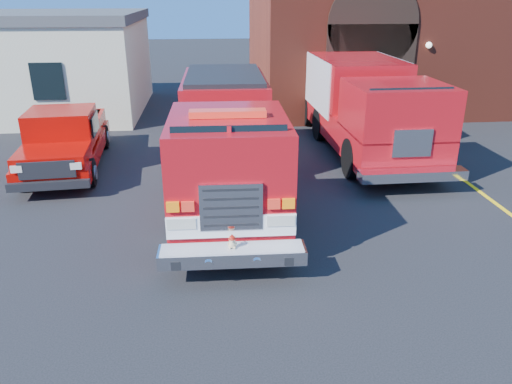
{
  "coord_description": "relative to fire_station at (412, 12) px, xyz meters",
  "views": [
    {
      "loc": [
        -0.89,
        -10.78,
        5.19
      ],
      "look_at": [
        0.0,
        -1.2,
        1.3
      ],
      "focal_mm": 35.0,
      "sensor_mm": 36.0,
      "label": 1
    }
  ],
  "objects": [
    {
      "name": "fire_station",
      "position": [
        0.0,
        0.0,
        0.0
      ],
      "size": [
        15.2,
        10.2,
        8.45
      ],
      "color": "maroon",
      "rests_on": "ground"
    },
    {
      "name": "parking_stripe_mid",
      "position": [
        -2.49,
        -9.98,
        -4.25
      ],
      "size": [
        0.12,
        3.0,
        0.01
      ],
      "primitive_type": "cube",
      "color": "yellow",
      "rests_on": "ground"
    },
    {
      "name": "pickup_truck",
      "position": [
        -14.4,
        -9.31,
        -3.36
      ],
      "size": [
        2.53,
        5.93,
        1.89
      ],
      "color": "black",
      "rests_on": "ground"
    },
    {
      "name": "secondary_truck",
      "position": [
        -4.6,
        -7.93,
        -2.63
      ],
      "size": [
        3.0,
        9.23,
        2.98
      ],
      "color": "black",
      "rests_on": "ground"
    },
    {
      "name": "fire_engine",
      "position": [
        -9.47,
        -11.76,
        -2.74
      ],
      "size": [
        2.82,
        9.52,
        2.92
      ],
      "color": "black",
      "rests_on": "ground"
    },
    {
      "name": "side_building",
      "position": [
        -17.99,
        -0.99,
        -2.05
      ],
      "size": [
        10.2,
        8.2,
        4.35
      ],
      "color": "beige",
      "rests_on": "ground"
    },
    {
      "name": "parking_stripe_near",
      "position": [
        -2.49,
        -12.98,
        -4.25
      ],
      "size": [
        0.12,
        3.0,
        0.01
      ],
      "primitive_type": "cube",
      "color": "yellow",
      "rests_on": "ground"
    },
    {
      "name": "parking_stripe_far",
      "position": [
        -2.49,
        -6.98,
        -4.25
      ],
      "size": [
        0.12,
        3.0,
        0.01
      ],
      "primitive_type": "cube",
      "color": "yellow",
      "rests_on": "ground"
    },
    {
      "name": "ground",
      "position": [
        -8.99,
        -13.98,
        -4.25
      ],
      "size": [
        100.0,
        100.0,
        0.0
      ],
      "primitive_type": "plane",
      "color": "black",
      "rests_on": "ground"
    }
  ]
}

